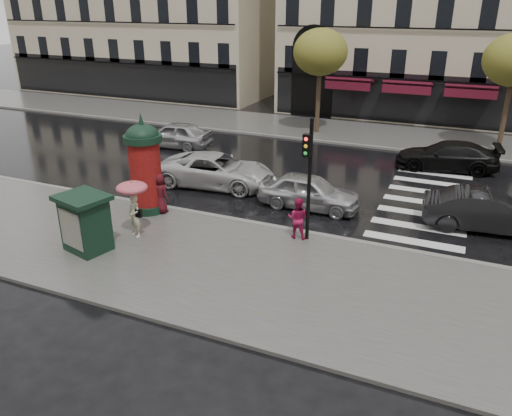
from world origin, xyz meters
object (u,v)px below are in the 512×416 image
at_px(woman_umbrella, 133,200).
at_px(traffic_light, 309,169).
at_px(morris_column, 145,165).
at_px(newsstand, 85,222).
at_px(car_far_silver, 174,135).
at_px(man_burgundy, 160,193).
at_px(car_black, 447,156).
at_px(car_darkgrey, 487,211).
at_px(woman_red, 298,218).
at_px(car_silver, 309,191).
at_px(car_white, 216,170).

bearing_deg(woman_umbrella, traffic_light, 20.70).
height_order(morris_column, newsstand, morris_column).
bearing_deg(car_far_silver, man_burgundy, 24.21).
height_order(traffic_light, car_black, traffic_light).
distance_m(morris_column, newsstand, 3.92).
distance_m(woman_umbrella, car_far_silver, 12.47).
xyz_separation_m(woman_umbrella, newsstand, (-0.89, -1.56, -0.39)).
bearing_deg(traffic_light, car_darkgrey, 32.28).
relative_size(man_burgundy, car_black, 0.33).
bearing_deg(woman_red, man_burgundy, -5.32).
relative_size(car_silver, car_black, 0.85).
bearing_deg(car_white, car_far_silver, 42.14).
bearing_deg(car_white, man_burgundy, 168.23).
bearing_deg(car_silver, woman_umbrella, 137.83).
xyz_separation_m(woman_umbrella, car_darkgrey, (11.84, 6.00, -0.78)).
bearing_deg(newsstand, car_black, 53.90).
bearing_deg(traffic_light, newsstand, -150.77).
bearing_deg(woman_red, woman_umbrella, 16.90).
height_order(car_silver, car_black, car_black).
distance_m(woman_red, car_far_silver, 14.10).
xyz_separation_m(woman_red, car_white, (-5.46, 4.03, -0.13)).
bearing_deg(car_black, woman_red, -29.46).
relative_size(woman_umbrella, man_burgundy, 1.30).
relative_size(woman_umbrella, woman_red, 1.40).
relative_size(morris_column, car_darkgrey, 0.87).
xyz_separation_m(woman_umbrella, car_far_silver, (-5.36, 11.23, -0.77)).
height_order(man_burgundy, morris_column, morris_column).
distance_m(woman_umbrella, car_silver, 7.39).
xyz_separation_m(man_burgundy, car_far_silver, (-4.96, 8.98, -0.18)).
height_order(car_darkgrey, car_far_silver, car_far_silver).
height_order(woman_red, car_black, woman_red).
distance_m(car_silver, car_black, 9.24).
height_order(woman_umbrella, traffic_light, traffic_light).
bearing_deg(morris_column, man_burgundy, 0.00).
height_order(woman_umbrella, car_black, woman_umbrella).
bearing_deg(car_silver, morris_column, 118.23).
distance_m(man_burgundy, car_black, 15.05).
distance_m(woman_red, man_burgundy, 5.91).
height_order(woman_red, car_silver, woman_red).
distance_m(traffic_light, car_far_silver, 14.54).
height_order(morris_column, car_silver, morris_column).
bearing_deg(morris_column, car_silver, 28.07).
bearing_deg(car_far_silver, newsstand, 14.57).
distance_m(woman_umbrella, man_burgundy, 2.36).
height_order(woman_umbrella, woman_red, woman_umbrella).
relative_size(car_silver, car_far_silver, 0.95).
bearing_deg(car_darkgrey, traffic_light, 115.73).
bearing_deg(car_black, car_darkgrey, 7.41).
height_order(man_burgundy, traffic_light, traffic_light).
bearing_deg(woman_umbrella, car_far_silver, 115.52).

